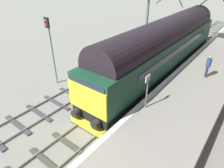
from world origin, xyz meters
TOP-DOWN VIEW (x-y plane):
  - ground_plane at (0.00, 0.00)m, footprint 140.00×140.00m
  - track_main at (0.00, -0.00)m, footprint 2.50×60.00m
  - track_adjacent_west at (-3.47, -0.00)m, footprint 2.50×60.00m
  - station_platform at (3.60, 0.00)m, footprint 4.00×44.00m
  - diesel_locomotive at (0.00, 4.51)m, footprint 2.74×18.72m
  - signal_post_near at (-5.73, -2.35)m, footprint 0.44×0.22m
  - platform_number_sign at (2.09, -2.11)m, footprint 0.10×0.44m
  - waiting_passenger at (3.75, 3.95)m, footprint 0.46×0.47m

SIDE VIEW (x-z plane):
  - ground_plane at x=0.00m, z-range 0.00..0.00m
  - track_main at x=0.00m, z-range -0.02..0.13m
  - track_adjacent_west at x=-3.47m, z-range -0.02..0.13m
  - station_platform at x=3.60m, z-range 0.00..1.01m
  - waiting_passenger at x=3.75m, z-range 1.17..2.81m
  - platform_number_sign at x=2.09m, z-range 1.34..3.38m
  - diesel_locomotive at x=0.00m, z-range 0.14..4.82m
  - signal_post_near at x=-5.73m, z-range 0.58..5.68m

